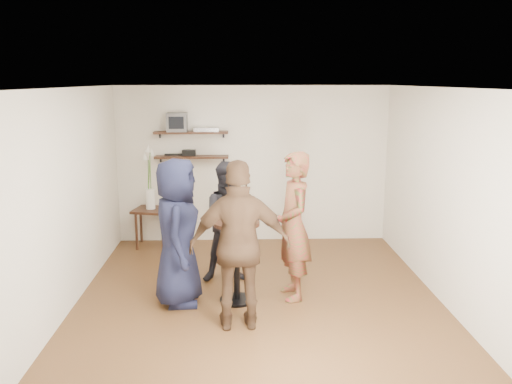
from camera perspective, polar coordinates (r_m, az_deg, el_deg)
room at (r=6.59m, az=0.26°, el=-0.43°), size 4.58×5.08×2.68m
shelf_upper at (r=8.88m, az=-6.84°, el=6.25°), size 1.20×0.25×0.04m
shelf_lower at (r=8.93m, az=-6.78°, el=3.69°), size 1.20×0.25×0.04m
crt_monitor at (r=8.89m, az=-8.30°, el=7.30°), size 0.32×0.30×0.30m
dvd_deck at (r=8.86m, az=-5.24°, el=6.57°), size 0.40×0.24×0.06m
radio at (r=8.92m, az=-7.07°, el=4.11°), size 0.22×0.10×0.10m
power_strip at (r=9.00m, az=-8.66°, el=3.91°), size 0.30×0.05×0.03m
side_table at (r=9.01m, az=-10.99°, el=-2.37°), size 0.62×0.62×0.63m
vase_lilies at (r=8.92m, az=-11.11°, el=0.37°), size 0.20×0.21×1.07m
drinks_table at (r=6.62m, az=-2.04°, el=-6.19°), size 0.56×0.56×1.02m
wine_glass_fl at (r=6.46m, az=-2.67°, el=-2.04°), size 0.07×0.07×0.20m
wine_glass_fr at (r=6.46m, az=-1.47°, el=-2.03°), size 0.07×0.07×0.20m
wine_glass_bl at (r=6.54m, az=-2.28°, el=-1.95°), size 0.06×0.06×0.18m
wine_glass_br at (r=6.49m, az=-1.82°, el=-1.87°), size 0.07×0.07×0.21m
person_plaid at (r=6.69m, az=3.96°, el=-3.60°), size 0.55×0.74×1.84m
person_dark at (r=7.25m, az=-2.63°, el=-3.21°), size 0.86×0.70×1.64m
person_navy at (r=6.56m, az=-8.28°, el=-4.23°), size 0.60×0.89×1.79m
person_brown at (r=5.86m, az=-1.69°, el=-5.69°), size 1.12×0.51×1.87m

